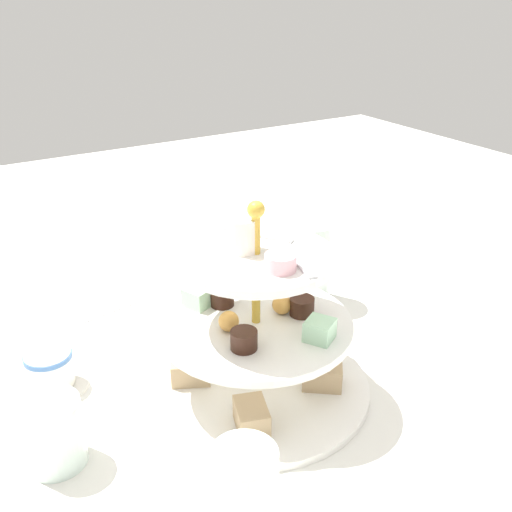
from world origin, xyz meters
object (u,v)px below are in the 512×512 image
Objects in this scene: water_glass_short_left at (53,433)px; butter_knife_left at (502,415)px; butter_knife_right at (129,303)px; teacup_with_saucer at (50,371)px; water_glass_tall_right at (309,262)px; tiered_serving_stand at (256,339)px; water_glass_mid_back at (244,498)px.

water_glass_short_left reaches higher than butter_knife_left.
butter_knife_left is 1.00× the size of butter_knife_right.
water_glass_short_left is 0.51m from butter_knife_left.
water_glass_short_left reaches higher than teacup_with_saucer.
water_glass_tall_right is at bearing -71.35° from water_glass_short_left.
butter_knife_left is (-0.20, -0.22, -0.07)m from tiered_serving_stand.
water_glass_short_left reaches higher than butter_knife_right.
tiered_serving_stand is at bearing 91.40° from butter_knife_right.
water_glass_tall_right reaches higher than butter_knife_left.
tiered_serving_stand reaches higher than water_glass_tall_right.
butter_knife_left is at bearing -92.16° from water_glass_mid_back.
water_glass_tall_right reaches higher than water_glass_mid_back.
water_glass_mid_back reaches higher than teacup_with_saucer.
teacup_with_saucer is at bearing 92.13° from water_glass_tall_right.
butter_knife_left is (-0.35, -0.03, -0.06)m from water_glass_tall_right.
teacup_with_saucer reaches higher than butter_knife_left.
tiered_serving_stand is 0.26m from teacup_with_saucer.
water_glass_short_left is at bearing 168.10° from teacup_with_saucer.
teacup_with_saucer is at bearing 57.69° from tiered_serving_stand.
tiered_serving_stand is at bearing -34.03° from water_glass_mid_back.
water_glass_mid_back reaches higher than butter_knife_right.
butter_knife_right is (0.14, 0.25, -0.06)m from water_glass_tall_right.
water_glass_short_left is at bearing 46.46° from butter_knife_right.
butter_knife_left is 0.35m from water_glass_mid_back.
water_glass_mid_back is at bearing 136.88° from butter_knife_left.
water_glass_mid_back is at bearing 145.97° from tiered_serving_stand.
water_glass_tall_right is 0.29m from butter_knife_right.
water_glass_tall_right is (0.15, -0.19, -0.01)m from tiered_serving_stand.
water_glass_tall_right is 0.41m from teacup_with_saucer.
teacup_with_saucer is 0.86× the size of water_glass_mid_back.
water_glass_mid_back is at bearing 136.84° from water_glass_tall_right.
water_glass_short_left is at bearing 108.65° from water_glass_tall_right.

